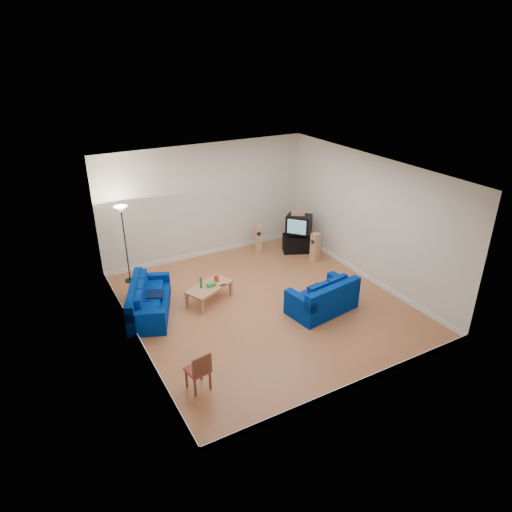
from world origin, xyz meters
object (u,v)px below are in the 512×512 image
coffee_table (209,288)px  tv_stand (298,243)px  sofa_three_seat (148,303)px  sofa_loveseat (324,300)px  television (299,224)px

coffee_table → tv_stand: size_ratio=1.50×
sofa_three_seat → tv_stand: sofa_three_seat is taller
sofa_loveseat → tv_stand: size_ratio=1.97×
coffee_table → television: 3.70m
sofa_three_seat → television: 5.02m
sofa_three_seat → tv_stand: 5.00m
coffee_table → television: television is taller
coffee_table → tv_stand: 3.69m
tv_stand → sofa_loveseat: bearing=-89.7°
sofa_three_seat → coffee_table: bearing=105.3°
sofa_three_seat → coffee_table: size_ratio=1.62×
sofa_three_seat → sofa_loveseat: (3.53, -1.85, 0.02)m
coffee_table → sofa_three_seat: bearing=173.1°
sofa_loveseat → television: 3.33m
sofa_three_seat → tv_stand: size_ratio=2.44×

